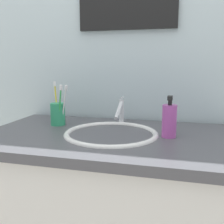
{
  "coord_description": "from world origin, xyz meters",
  "views": [
    {
      "loc": [
        0.27,
        -1.04,
        1.19
      ],
      "look_at": [
        -0.0,
        0.03,
        0.99
      ],
      "focal_mm": 42.24,
      "sensor_mm": 36.0,
      "label": 1
    }
  ],
  "objects_px": {
    "toothbrush_white": "(64,103)",
    "soap_dispenser": "(169,120)",
    "toothbrush_cup": "(58,114)",
    "toothbrush_green": "(60,103)",
    "toothbrush_yellow": "(56,100)",
    "faucet": "(120,111)"
  },
  "relations": [
    {
      "from": "toothbrush_yellow",
      "to": "toothbrush_white",
      "type": "bearing_deg",
      "value": -35.75
    },
    {
      "from": "faucet",
      "to": "toothbrush_yellow",
      "type": "relative_size",
      "value": 0.79
    },
    {
      "from": "toothbrush_yellow",
      "to": "toothbrush_green",
      "type": "bearing_deg",
      "value": -49.95
    },
    {
      "from": "faucet",
      "to": "toothbrush_yellow",
      "type": "distance_m",
      "value": 0.32
    },
    {
      "from": "toothbrush_white",
      "to": "soap_dispenser",
      "type": "xyz_separation_m",
      "value": [
        0.49,
        -0.07,
        -0.04
      ]
    },
    {
      "from": "faucet",
      "to": "toothbrush_cup",
      "type": "height_order",
      "value": "faucet"
    },
    {
      "from": "soap_dispenser",
      "to": "faucet",
      "type": "bearing_deg",
      "value": 145.16
    },
    {
      "from": "toothbrush_cup",
      "to": "toothbrush_green",
      "type": "distance_m",
      "value": 0.07
    },
    {
      "from": "toothbrush_white",
      "to": "toothbrush_green",
      "type": "xyz_separation_m",
      "value": [
        -0.02,
        -0.01,
        0.0
      ]
    },
    {
      "from": "toothbrush_green",
      "to": "soap_dispenser",
      "type": "distance_m",
      "value": 0.51
    },
    {
      "from": "toothbrush_cup",
      "to": "toothbrush_white",
      "type": "xyz_separation_m",
      "value": [
        0.04,
        -0.02,
        0.06
      ]
    },
    {
      "from": "soap_dispenser",
      "to": "toothbrush_green",
      "type": "bearing_deg",
      "value": 173.31
    },
    {
      "from": "faucet",
      "to": "toothbrush_cup",
      "type": "relative_size",
      "value": 1.51
    },
    {
      "from": "toothbrush_white",
      "to": "soap_dispenser",
      "type": "relative_size",
      "value": 1.13
    },
    {
      "from": "faucet",
      "to": "soap_dispenser",
      "type": "distance_m",
      "value": 0.29
    },
    {
      "from": "faucet",
      "to": "toothbrush_green",
      "type": "xyz_separation_m",
      "value": [
        -0.26,
        -0.11,
        0.05
      ]
    },
    {
      "from": "faucet",
      "to": "toothbrush_green",
      "type": "bearing_deg",
      "value": -157.59
    },
    {
      "from": "toothbrush_white",
      "to": "soap_dispenser",
      "type": "distance_m",
      "value": 0.49
    },
    {
      "from": "toothbrush_green",
      "to": "toothbrush_yellow",
      "type": "xyz_separation_m",
      "value": [
        -0.05,
        0.06,
        0.01
      ]
    },
    {
      "from": "toothbrush_cup",
      "to": "toothbrush_yellow",
      "type": "relative_size",
      "value": 0.52
    },
    {
      "from": "toothbrush_cup",
      "to": "toothbrush_white",
      "type": "relative_size",
      "value": 0.55
    },
    {
      "from": "toothbrush_white",
      "to": "toothbrush_green",
      "type": "height_order",
      "value": "toothbrush_green"
    }
  ]
}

